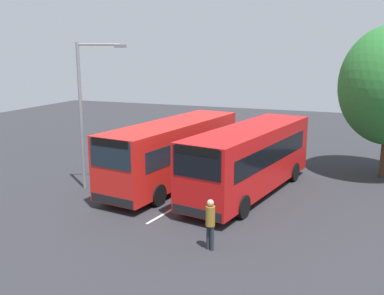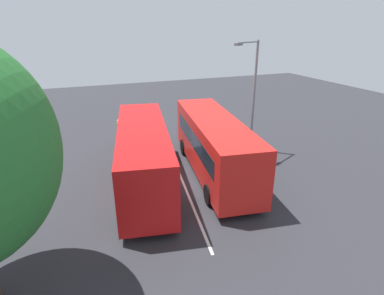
% 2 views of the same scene
% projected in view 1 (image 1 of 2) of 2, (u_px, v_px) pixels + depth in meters
% --- Properties ---
extents(ground_plane, '(60.83, 60.83, 0.00)m').
position_uv_depth(ground_plane, '(214.00, 186.00, 22.02)').
color(ground_plane, '#2B2B30').
extents(bus_far_left, '(9.86, 3.81, 3.18)m').
position_uv_depth(bus_far_left, '(173.00, 151.00, 21.94)').
color(bus_far_left, red).
rests_on(bus_far_left, ground).
extents(bus_center_left, '(9.88, 4.13, 3.18)m').
position_uv_depth(bus_center_left, '(250.00, 158.00, 20.49)').
color(bus_center_left, red).
rests_on(bus_center_left, ground).
extents(pedestrian, '(0.39, 0.39, 1.80)m').
position_uv_depth(pedestrian, '(210.00, 220.00, 14.71)').
color(pedestrian, '#232833').
rests_on(pedestrian, ground).
extents(street_lamp, '(1.12, 2.16, 7.03)m').
position_uv_depth(street_lamp, '(86.00, 106.00, 20.75)').
color(street_lamp, gray).
rests_on(street_lamp, ground).
extents(lane_stripe_outer_left, '(11.39, 1.86, 0.01)m').
position_uv_depth(lane_stripe_outer_left, '(214.00, 186.00, 22.02)').
color(lane_stripe_outer_left, silver).
rests_on(lane_stripe_outer_left, ground).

